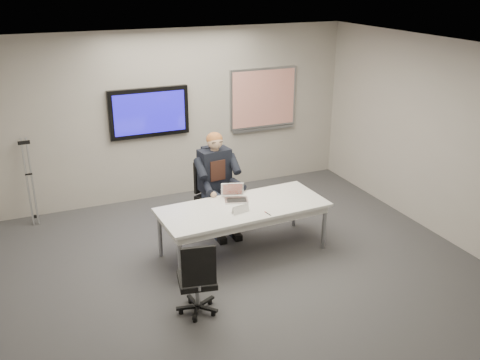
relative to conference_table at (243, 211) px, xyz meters
name	(u,v)px	position (x,y,z in m)	size (l,w,h in m)	color
floor	(252,276)	(-0.14, -0.62, -0.62)	(6.00, 6.00, 0.02)	#3B3A3D
ceiling	(254,53)	(-0.14, -0.62, 2.18)	(6.00, 6.00, 0.02)	silver
wall_back	(178,115)	(-0.14, 2.38, 0.78)	(6.00, 0.02, 2.80)	#A59E95
wall_front	(430,313)	(-0.14, -3.62, 0.78)	(6.00, 0.02, 2.80)	#A59E95
wall_right	(450,143)	(2.86, -0.62, 0.78)	(0.02, 6.00, 2.80)	#A59E95
conference_table	(243,211)	(0.00, 0.00, 0.00)	(2.30, 1.05, 0.70)	silver
tv_display	(149,113)	(-0.64, 2.33, 0.88)	(1.30, 0.09, 0.80)	black
whiteboard	(263,99)	(1.41, 2.35, 0.91)	(1.25, 0.08, 1.10)	gray
office_chair_far	(213,205)	(-0.07, 1.01, -0.30)	(0.63, 0.63, 1.00)	black
office_chair_near	(198,291)	(-1.03, -1.10, -0.33)	(0.52, 0.52, 0.93)	black
seated_person	(220,193)	(-0.05, 0.76, -0.02)	(0.48, 0.83, 1.48)	#1F2534
crutch	(30,180)	(-2.58, 2.16, 0.07)	(0.19, 0.36, 1.38)	#9C9EA3
laptop	(235,196)	(-0.02, 0.26, 0.13)	(0.36, 0.38, 0.22)	#B7B7BA
name_tent	(240,209)	(-0.11, -0.17, 0.13)	(0.24, 0.07, 0.10)	silver
pen	(268,213)	(0.19, -0.35, 0.09)	(0.01, 0.01, 0.13)	black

